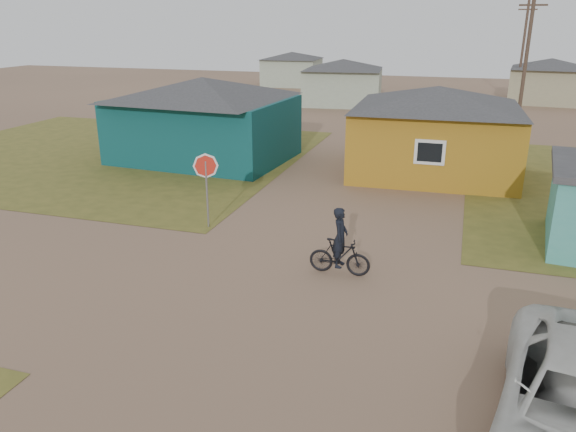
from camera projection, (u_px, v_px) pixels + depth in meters
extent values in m
plane|color=#8A684F|center=(285.00, 310.00, 13.54)|extent=(120.00, 120.00, 0.00)
cube|color=olive|center=(105.00, 153.00, 29.20)|extent=(20.00, 18.00, 0.00)
cube|color=#0B3A3C|center=(204.00, 129.00, 27.60)|extent=(8.40, 6.54, 3.00)
pyramid|color=#343336|center=(202.00, 88.00, 26.93)|extent=(8.93, 7.08, 1.00)
cube|color=#A47219|center=(434.00, 141.00, 24.93)|extent=(7.21, 6.24, 3.00)
pyramid|color=#343336|center=(438.00, 96.00, 24.28)|extent=(7.72, 6.76, 0.90)
cube|color=silver|center=(430.00, 152.00, 22.15)|extent=(1.20, 0.06, 1.00)
cube|color=black|center=(430.00, 152.00, 22.12)|extent=(0.95, 0.04, 0.75)
cube|color=#9DAA92|center=(343.00, 87.00, 45.36)|extent=(6.49, 5.60, 2.80)
pyramid|color=#343336|center=(343.00, 64.00, 44.76)|extent=(7.04, 6.15, 0.80)
cube|color=gray|center=(548.00, 86.00, 46.22)|extent=(6.41, 5.50, 2.80)
pyramid|color=#343336|center=(552.00, 63.00, 45.62)|extent=(6.95, 6.05, 0.80)
cube|color=#9DAA92|center=(292.00, 72.00, 58.44)|extent=(5.75, 5.28, 2.70)
pyramid|color=#343336|center=(292.00, 55.00, 57.87)|extent=(6.28, 5.81, 0.70)
cylinder|color=#49372C|center=(525.00, 70.00, 30.16)|extent=(0.20, 0.20, 8.00)
cube|color=#49372C|center=(533.00, 5.00, 29.06)|extent=(1.40, 0.10, 0.10)
cylinder|color=#49372C|center=(522.00, 54.00, 44.26)|extent=(0.20, 0.20, 8.00)
cube|color=#49372C|center=(528.00, 9.00, 43.17)|extent=(1.40, 0.10, 0.10)
cylinder|color=gray|center=(207.00, 195.00, 18.53)|extent=(0.07, 0.07, 2.28)
imported|color=black|center=(340.00, 257.00, 15.29)|extent=(1.69, 0.48, 1.02)
imported|color=black|center=(340.00, 237.00, 15.10)|extent=(0.40, 0.61, 1.67)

